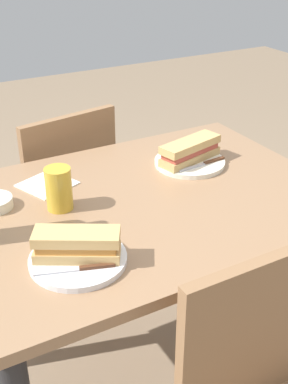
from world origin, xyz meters
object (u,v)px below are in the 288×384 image
dining_table (144,234)px  chair_near (61,196)px  knife_near (205,163)px  beer_glass (59,189)px  knife_far (80,269)px  plate_near (190,162)px  baguette_sandwich_near (190,150)px  plate_far (78,259)px  baguette_sandwich_far (77,244)px

dining_table → chair_near: chair_near is taller
dining_table → knife_near: size_ratio=6.09×
beer_glass → knife_far: bearing=77.6°
chair_near → plate_near: chair_near is taller
chair_near → beer_glass: 0.65m
dining_table → knife_near: bearing=-163.4°
plate_near → baguette_sandwich_near: baguette_sandwich_near is taller
baguette_sandwich_near → plate_far: size_ratio=1.00×
beer_glass → plate_near: bearing=-172.2°
knife_near → baguette_sandwich_near: bearing=-63.9°
plate_far → knife_far: (0.01, 0.05, 0.01)m
plate_near → chair_near: bearing=-58.2°
beer_glass → knife_near: bearing=-178.2°
plate_far → baguette_sandwich_far: size_ratio=1.11×
chair_near → plate_far: size_ratio=3.71×
chair_near → plate_near: 0.61m
plate_near → knife_far: knife_far is taller
chair_near → baguette_sandwich_far: 0.88m
dining_table → beer_glass: 0.30m
chair_near → knife_far: size_ratio=4.85×
knife_far → beer_glass: (-0.07, -0.30, 0.04)m
dining_table → baguette_sandwich_far: baguette_sandwich_far is taller
beer_glass → chair_near: bearing=-108.6°
knife_near → beer_glass: beer_glass is taller
chair_near → plate_near: size_ratio=3.71×
chair_near → baguette_sandwich_near: chair_near is taller
dining_table → plate_far: (0.28, 0.19, 0.13)m
baguette_sandwich_near → plate_far: (0.52, 0.32, -0.04)m
dining_table → beer_glass: size_ratio=9.13×
plate_far → dining_table: bearing=-145.4°
chair_near → baguette_sandwich_near: 0.63m
knife_near → chair_near: bearing=-58.8°
plate_far → beer_glass: beer_glass is taller
dining_table → plate_near: 0.30m
baguette_sandwich_near → beer_glass: 0.47m
chair_near → knife_near: size_ratio=4.69×
dining_table → knife_near: knife_near is taller
baguette_sandwich_near → plate_far: baguette_sandwich_near is taller
plate_near → knife_near: 0.06m
baguette_sandwich_far → knife_far: size_ratio=1.18×
plate_near → baguette_sandwich_far: bearing=31.7°
dining_table → beer_glass: beer_glass is taller
knife_far → beer_glass: bearing=-102.4°
beer_glass → baguette_sandwich_far: bearing=78.5°
plate_near → knife_far: (0.53, 0.37, 0.01)m
knife_far → beer_glass: beer_glass is taller
dining_table → knife_far: (0.29, 0.24, 0.14)m
plate_near → knife_far: size_ratio=1.31×
baguette_sandwich_near → knife_near: baguette_sandwich_near is taller
dining_table → baguette_sandwich_near: size_ratio=4.79×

